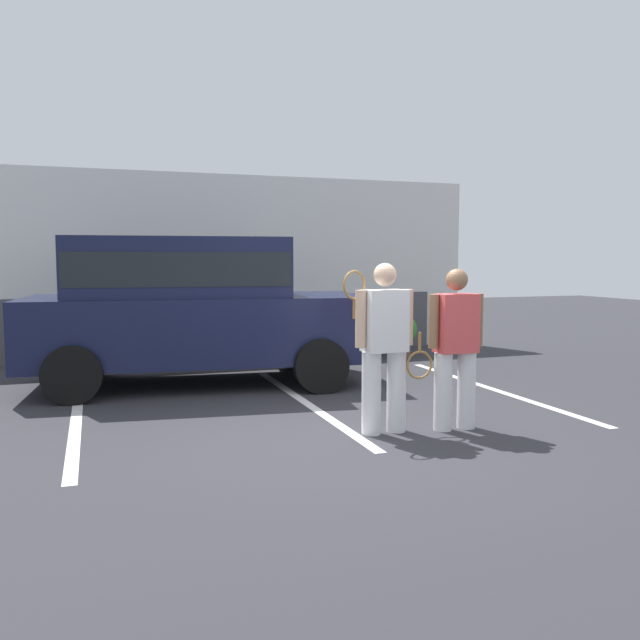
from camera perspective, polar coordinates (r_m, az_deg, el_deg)
ground_plane at (r=6.71m, az=2.83°, el=-9.88°), size 40.00×40.00×0.00m
parking_stripe_0 at (r=7.71m, az=-20.45°, el=-8.19°), size 0.12×4.40×0.01m
parking_stripe_1 at (r=8.08m, az=-1.15°, el=-7.24°), size 0.12×4.40×0.01m
parking_stripe_2 at (r=9.24m, az=14.80°, el=-5.83°), size 0.12×4.40×0.01m
house_frontage at (r=12.31m, az=-7.80°, el=4.29°), size 9.48×0.40×3.30m
parked_suv at (r=9.31m, az=-11.23°, el=1.43°), size 4.79×2.59×2.05m
tennis_player_man at (r=6.62m, az=5.58°, el=-2.17°), size 0.78×0.29×1.72m
tennis_player_woman at (r=6.88m, az=11.66°, el=-2.31°), size 0.88×0.26×1.66m
potted_plant_by_porch at (r=11.98m, az=6.99°, el=-1.05°), size 0.60×0.60×0.80m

